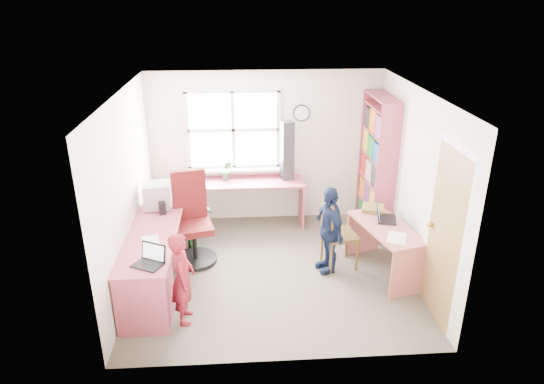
# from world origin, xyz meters

# --- Properties ---
(room) EXTENTS (3.64, 3.44, 2.44)m
(room) POSITION_xyz_m (0.01, 0.10, 1.22)
(room) COLOR #4C453C
(room) RESTS_ON ground
(l_desk) EXTENTS (2.38, 2.95, 0.75)m
(l_desk) POSITION_xyz_m (-1.31, -0.28, 0.46)
(l_desk) COLOR #BC4B5E
(l_desk) RESTS_ON ground
(right_desk) EXTENTS (0.83, 1.28, 0.68)m
(right_desk) POSITION_xyz_m (1.46, -0.12, 0.49)
(right_desk) COLOR #CA6D65
(right_desk) RESTS_ON ground
(bookshelf) EXTENTS (0.30, 1.02, 2.10)m
(bookshelf) POSITION_xyz_m (1.65, 1.19, 1.00)
(bookshelf) COLOR #BC4B5E
(bookshelf) RESTS_ON ground
(swivel_chair) EXTENTS (0.71, 0.71, 1.26)m
(swivel_chair) POSITION_xyz_m (-1.08, 0.42, 0.54)
(swivel_chair) COLOR black
(swivel_chair) RESTS_ON ground
(wooden_chair) EXTENTS (0.49, 0.49, 0.98)m
(wooden_chair) POSITION_xyz_m (0.83, 0.09, 0.53)
(wooden_chair) COLOR brown
(wooden_chair) RESTS_ON ground
(crt_monitor) EXTENTS (0.40, 0.36, 0.35)m
(crt_monitor) POSITION_xyz_m (-1.54, 0.52, 0.93)
(crt_monitor) COLOR #AEADB2
(crt_monitor) RESTS_ON l_desk
(laptop_left) EXTENTS (0.39, 0.37, 0.21)m
(laptop_left) POSITION_xyz_m (-1.40, -0.95, 0.80)
(laptop_left) COLOR black
(laptop_left) RESTS_ON l_desk
(laptop_right) EXTENTS (0.34, 0.38, 0.22)m
(laptop_right) POSITION_xyz_m (1.47, 0.09, 0.73)
(laptop_right) COLOR black
(laptop_right) RESTS_ON right_desk
(speaker_a) EXTENTS (0.11, 0.11, 0.17)m
(speaker_a) POSITION_xyz_m (-1.45, 0.31, 0.84)
(speaker_a) COLOR black
(speaker_a) RESTS_ON l_desk
(speaker_b) EXTENTS (0.09, 0.09, 0.17)m
(speaker_b) POSITION_xyz_m (-1.47, 0.85, 0.84)
(speaker_b) COLOR black
(speaker_b) RESTS_ON l_desk
(cd_tower) EXTENTS (0.22, 0.20, 0.92)m
(cd_tower) POSITION_xyz_m (0.32, 1.48, 1.21)
(cd_tower) COLOR black
(cd_tower) RESTS_ON l_desk
(game_box) EXTENTS (0.37, 0.37, 0.06)m
(game_box) POSITION_xyz_m (1.41, 0.38, 0.71)
(game_box) COLOR red
(game_box) RESTS_ON right_desk
(paper_a) EXTENTS (0.26, 0.32, 0.00)m
(paper_a) POSITION_xyz_m (-1.49, -0.43, 0.75)
(paper_a) COLOR white
(paper_a) RESTS_ON l_desk
(paper_b) EXTENTS (0.33, 0.38, 0.00)m
(paper_b) POSITION_xyz_m (1.49, -0.43, 0.68)
(paper_b) COLOR white
(paper_b) RESTS_ON right_desk
(potted_plant) EXTENTS (0.18, 0.14, 0.32)m
(potted_plant) POSITION_xyz_m (-0.62, 1.50, 0.91)
(potted_plant) COLOR #2A6932
(potted_plant) RESTS_ON l_desk
(person_red) EXTENTS (0.28, 0.41, 1.10)m
(person_red) POSITION_xyz_m (-1.07, -0.95, 0.55)
(person_red) COLOR maroon
(person_red) RESTS_ON ground
(person_green) EXTENTS (0.47, 0.59, 1.16)m
(person_green) POSITION_xyz_m (-1.06, 0.91, 0.58)
(person_green) COLOR #2F742E
(person_green) RESTS_ON ground
(person_navy) EXTENTS (0.46, 0.75, 1.20)m
(person_navy) POSITION_xyz_m (0.73, 0.00, 0.60)
(person_navy) COLOR #141E3E
(person_navy) RESTS_ON ground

